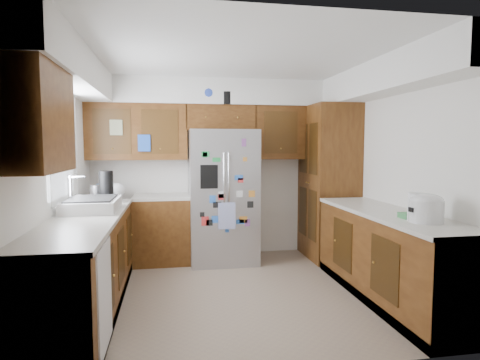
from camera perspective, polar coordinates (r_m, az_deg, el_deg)
name	(u,v)px	position (r m, az deg, el deg)	size (l,w,h in m)	color
floor	(237,292)	(4.53, -0.41, -15.62)	(3.60, 3.60, 0.00)	gray
room_shell	(223,125)	(4.60, -2.48, 7.80)	(3.64, 3.24, 2.52)	white
left_counter_run	(107,259)	(4.42, -18.45, -10.56)	(1.36, 3.20, 0.92)	#48250D
right_counter_run	(388,260)	(4.47, 20.35, -10.56)	(0.63, 2.25, 0.92)	#48250D
pantry	(328,182)	(5.80, 12.46, -0.32)	(0.60, 0.90, 2.15)	#48250D
fridge	(223,196)	(5.48, -2.48, -2.34)	(0.90, 0.79, 1.80)	#A9A9AF
bridge_cabinet	(220,118)	(5.68, -2.81, 8.78)	(0.96, 0.34, 0.35)	#48250D
fridge_top_items	(217,95)	(5.63, -3.35, 11.95)	(0.54, 0.30, 0.29)	blue
sink_assembly	(92,204)	(4.40, -20.29, -3.26)	(0.52, 0.70, 0.37)	white
left_counter_clutter	(108,190)	(5.14, -18.25, -1.37)	(0.37, 0.89, 0.38)	black
rice_cooker	(426,207)	(3.86, 24.97, -3.54)	(0.30, 0.29, 0.25)	white
paper_towel	(414,207)	(3.90, 23.54, -3.49)	(0.11, 0.11, 0.25)	white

